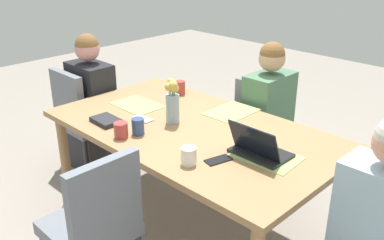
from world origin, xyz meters
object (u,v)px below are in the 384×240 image
(chair_near_left_mid, at_px, (264,124))
(coffee_mug_near_left, at_px, (189,156))
(dining_table, at_px, (192,137))
(chair_head_right_left_near, at_px, (82,115))
(coffee_mug_centre_left, at_px, (121,130))
(phone_black, at_px, (218,160))
(laptop_head_left_left_far, at_px, (259,149))
(person_head_right_left_near, at_px, (93,112))
(person_near_left_mid, at_px, (267,125))
(coffee_mug_near_right, at_px, (180,88))
(phone_silver, at_px, (143,119))
(chair_far_right_near, at_px, (95,220))
(flower_vase, at_px, (172,100))
(coffee_mug_centre_right, at_px, (138,126))
(book_red_cover, at_px, (106,120))

(chair_near_left_mid, distance_m, coffee_mug_near_left, 1.33)
(dining_table, xyz_separation_m, chair_near_left_mid, (0.04, -0.87, -0.19))
(chair_head_right_left_near, xyz_separation_m, coffee_mug_centre_left, (-1.06, 0.35, 0.31))
(chair_head_right_left_near, height_order, phone_black, chair_head_right_left_near)
(laptop_head_left_left_far, bearing_deg, person_head_right_left_near, -1.10)
(chair_near_left_mid, bearing_deg, coffee_mug_centre_left, 83.00)
(person_near_left_mid, bearing_deg, dining_table, 87.75)
(coffee_mug_near_left, distance_m, coffee_mug_near_right, 1.14)
(coffee_mug_near_left, xyz_separation_m, coffee_mug_centre_left, (0.53, 0.05, -0.00))
(phone_silver, bearing_deg, chair_head_right_left_near, -6.16)
(dining_table, height_order, phone_silver, phone_silver)
(chair_far_right_near, relative_size, coffee_mug_near_left, 9.25)
(flower_vase, height_order, coffee_mug_centre_left, flower_vase)
(chair_far_right_near, distance_m, coffee_mug_centre_right, 0.65)
(chair_near_left_mid, relative_size, phone_silver, 6.00)
(chair_far_right_near, relative_size, laptop_head_left_left_far, 2.81)
(laptop_head_left_left_far, distance_m, coffee_mug_centre_right, 0.77)
(phone_silver, bearing_deg, flower_vase, -151.71)
(book_red_cover, bearing_deg, dining_table, -140.33)
(person_near_left_mid, distance_m, laptop_head_left_left_far, 1.02)
(coffee_mug_near_right, relative_size, book_red_cover, 0.53)
(phone_black, distance_m, phone_silver, 0.76)
(coffee_mug_centre_right, bearing_deg, coffee_mug_near_right, -63.35)
(phone_silver, bearing_deg, book_red_cover, 56.68)
(person_near_left_mid, distance_m, phone_silver, 1.05)
(dining_table, distance_m, coffee_mug_near_left, 0.51)
(coffee_mug_centre_left, distance_m, phone_black, 0.66)
(coffee_mug_near_right, xyz_separation_m, coffee_mug_centre_right, (-0.35, 0.71, -0.00))
(coffee_mug_centre_left, bearing_deg, chair_far_right_near, 125.07)
(coffee_mug_centre_right, bearing_deg, flower_vase, -94.10)
(coffee_mug_near_right, xyz_separation_m, coffee_mug_centre_left, (-0.32, 0.81, -0.00))
(book_red_cover, bearing_deg, chair_far_right_near, 141.13)
(chair_head_right_left_near, distance_m, coffee_mug_near_left, 1.65)
(flower_vase, bearing_deg, person_head_right_left_near, -2.50)
(coffee_mug_near_left, relative_size, coffee_mug_centre_right, 0.93)
(coffee_mug_centre_left, bearing_deg, person_head_right_left_near, -23.23)
(chair_far_right_near, xyz_separation_m, coffee_mug_near_left, (-0.25, -0.46, 0.31))
(phone_silver, bearing_deg, coffee_mug_centre_left, 113.40)
(laptop_head_left_left_far, bearing_deg, phone_black, 58.04)
(chair_near_left_mid, height_order, phone_silver, chair_near_left_mid)
(book_red_cover, bearing_deg, coffee_mug_near_right, -83.16)
(chair_near_left_mid, distance_m, laptop_head_left_left_far, 1.12)
(book_red_cover, height_order, phone_silver, book_red_cover)
(dining_table, relative_size, laptop_head_left_left_far, 6.02)
(coffee_mug_near_right, bearing_deg, phone_black, 146.89)
(chair_near_left_mid, relative_size, book_red_cover, 4.50)
(chair_head_right_left_near, xyz_separation_m, book_red_cover, (-0.80, 0.29, 0.28))
(dining_table, height_order, chair_far_right_near, chair_far_right_near)
(person_head_right_left_near, bearing_deg, flower_vase, 177.50)
(flower_vase, height_order, phone_silver, flower_vase)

